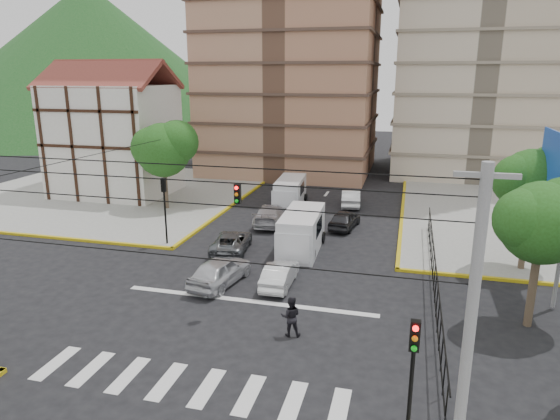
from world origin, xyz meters
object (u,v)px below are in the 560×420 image
(car_white_front_right, at_px, (280,274))
(traffic_light_nw, at_px, (164,200))
(van_right_lane, at_px, (301,233))
(car_silver_front_left, at_px, (220,271))
(van_left_lane, at_px, (290,193))
(pedestrian_crosswalk, at_px, (291,316))
(traffic_light_se, at_px, (412,368))

(car_white_front_right, bearing_deg, traffic_light_nw, -27.11)
(van_right_lane, bearing_deg, car_silver_front_left, -119.73)
(van_right_lane, height_order, car_silver_front_left, van_right_lane)
(van_left_lane, relative_size, pedestrian_crosswalk, 2.99)
(traffic_light_nw, bearing_deg, car_silver_front_left, -41.32)
(van_right_lane, xyz_separation_m, car_white_front_right, (0.03, -5.39, -0.60))
(car_silver_front_left, xyz_separation_m, car_white_front_right, (3.15, 0.65, -0.13))
(traffic_light_nw, relative_size, van_left_lane, 0.82)
(traffic_light_se, relative_size, car_silver_front_left, 0.98)
(van_left_lane, xyz_separation_m, car_silver_front_left, (0.22, -16.83, -0.38))
(van_right_lane, bearing_deg, traffic_light_se, -70.22)
(traffic_light_se, relative_size, van_right_lane, 0.77)
(van_left_lane, bearing_deg, traffic_light_se, -74.02)
(car_silver_front_left, relative_size, car_white_front_right, 1.16)
(van_left_lane, height_order, car_silver_front_left, van_left_lane)
(traffic_light_se, distance_m, van_left_lane, 29.29)
(car_silver_front_left, bearing_deg, van_left_lane, -79.33)
(van_left_lane, relative_size, car_white_front_right, 1.39)
(traffic_light_se, height_order, van_right_lane, traffic_light_se)
(van_left_lane, xyz_separation_m, pedestrian_crosswalk, (5.17, -21.19, -0.25))
(car_white_front_right, bearing_deg, car_silver_front_left, 10.73)
(van_right_lane, relative_size, car_white_front_right, 1.48)
(car_white_front_right, bearing_deg, van_left_lane, -79.09)
(traffic_light_se, bearing_deg, pedestrian_crosswalk, 128.46)
(car_white_front_right, xyz_separation_m, pedestrian_crosswalk, (1.80, -5.00, 0.26))
(traffic_light_se, distance_m, car_white_front_right, 13.33)
(car_silver_front_left, xyz_separation_m, pedestrian_crosswalk, (4.95, -4.35, 0.13))
(van_left_lane, bearing_deg, pedestrian_crosswalk, -80.57)
(traffic_light_nw, xyz_separation_m, car_silver_front_left, (5.70, -5.01, -2.34))
(traffic_light_nw, relative_size, car_silver_front_left, 0.98)
(car_white_front_right, bearing_deg, van_right_lane, -90.50)
(traffic_light_se, distance_m, pedestrian_crosswalk, 8.26)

